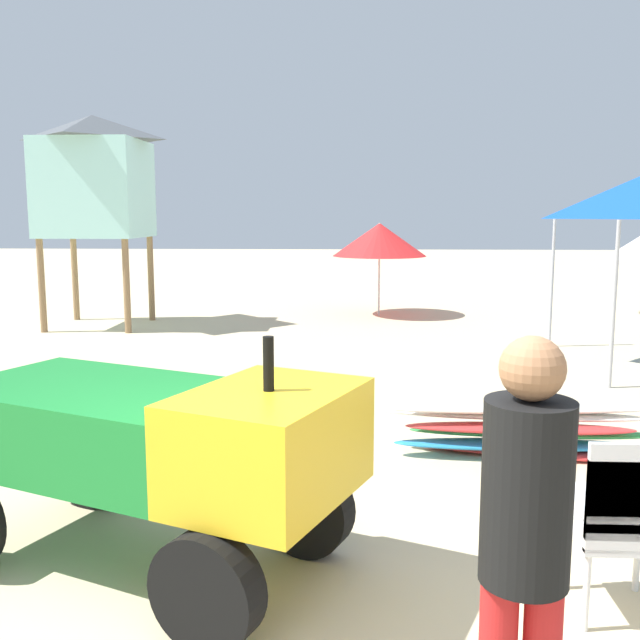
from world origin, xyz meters
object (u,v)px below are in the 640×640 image
at_px(stacked_plastic_chairs, 624,512).
at_px(lifeguard_near_left, 525,539).
at_px(surfboard_pile, 523,430).
at_px(lifeguard_tower, 94,176).
at_px(beach_umbrella_mid, 379,240).
at_px(utility_cart, 153,444).

height_order(stacked_plastic_chairs, lifeguard_near_left, lifeguard_near_left).
height_order(surfboard_pile, lifeguard_tower, lifeguard_tower).
bearing_deg(lifeguard_tower, stacked_plastic_chairs, -57.25).
bearing_deg(lifeguard_tower, lifeguard_near_left, -63.42).
height_order(surfboard_pile, lifeguard_near_left, lifeguard_near_left).
distance_m(lifeguard_near_left, beach_umbrella_mid, 12.72).
distance_m(utility_cart, beach_umbrella_mid, 11.23).
bearing_deg(stacked_plastic_chairs, lifeguard_near_left, -124.30).
height_order(utility_cart, stacked_plastic_chairs, utility_cart).
bearing_deg(surfboard_pile, lifeguard_tower, 131.68).
relative_size(stacked_plastic_chairs, lifeguard_tower, 0.26).
distance_m(lifeguard_near_left, lifeguard_tower, 12.40).
xyz_separation_m(surfboard_pile, lifeguard_tower, (-6.39, 7.18, 2.59)).
relative_size(surfboard_pile, beach_umbrella_mid, 1.27).
xyz_separation_m(surfboard_pile, lifeguard_near_left, (-0.90, -3.80, 0.76)).
bearing_deg(lifeguard_near_left, stacked_plastic_chairs, 55.70).
relative_size(lifeguard_tower, beach_umbrella_mid, 2.00).
bearing_deg(lifeguard_near_left, surfboard_pile, 76.65).
relative_size(surfboard_pile, lifeguard_near_left, 1.45).
xyz_separation_m(lifeguard_tower, beach_umbrella_mid, (5.40, 1.74, -1.24)).
xyz_separation_m(utility_cart, stacked_plastic_chairs, (2.62, -0.46, -0.18)).
height_order(stacked_plastic_chairs, beach_umbrella_mid, beach_umbrella_mid).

